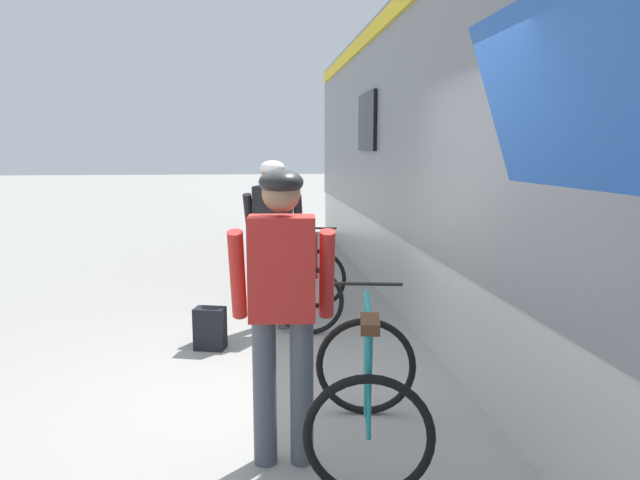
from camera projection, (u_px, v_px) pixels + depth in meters
ground_plane at (271, 406)px, 4.25m from camera, size 80.00×80.00×0.00m
cyclist_near_in_red at (282, 292)px, 3.33m from camera, size 0.63×0.34×1.76m
cyclist_far_in_dark at (273, 229)px, 5.96m from camera, size 0.65×0.40×1.76m
bicycle_near_teal at (367, 390)px, 3.55m from camera, size 0.89×1.18×0.99m
bicycle_far_red at (313, 285)px, 6.32m from camera, size 0.89×1.18×0.99m
backpack_on_platform at (210, 328)px, 5.44m from camera, size 0.32×0.25×0.40m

